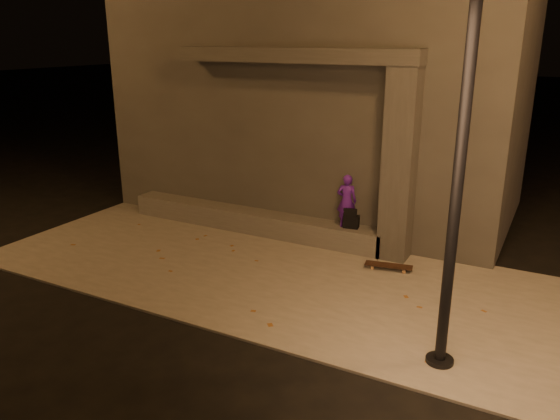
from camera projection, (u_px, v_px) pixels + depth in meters
The scene contains 10 objects.
ground at pixel (210, 323), 8.21m from camera, with size 120.00×120.00×0.00m, color black.
sidewalk at pixel (274, 273), 9.89m from camera, with size 11.00×4.40×0.04m, color #67625B.
building at pixel (325, 101), 13.33m from camera, with size 9.00×5.10×5.22m.
ledge at pixel (252, 221), 11.96m from camera, with size 6.00×0.55×0.45m, color #54514C.
column at pixel (400, 166), 10.05m from camera, with size 0.55×0.55×3.60m, color #3A3835.
canopy at pixel (295, 55), 10.48m from camera, with size 5.00×0.70×0.28m, color #3A3835.
skateboarder at pixel (347, 201), 10.75m from camera, with size 0.39×0.26×1.07m, color #4D1797.
backpack at pixel (351, 221), 10.82m from camera, with size 0.33×0.24×0.42m.
skateboard at pixel (389, 266), 9.98m from camera, with size 0.88×0.37×0.09m.
street_lamp_0 at pixel (471, 50), 5.97m from camera, with size 0.36×0.36×7.00m.
Camera 1 is at (4.36, -5.96, 4.13)m, focal length 35.00 mm.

